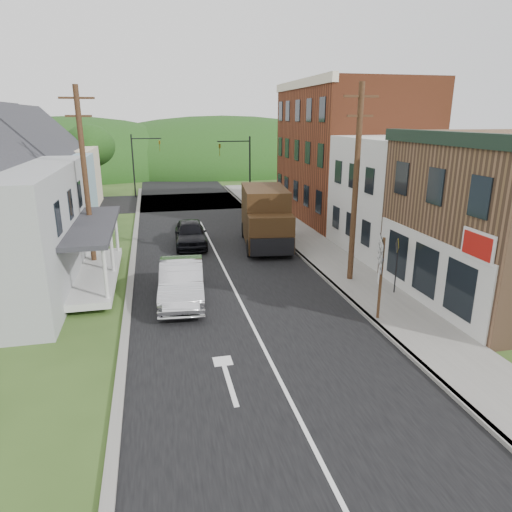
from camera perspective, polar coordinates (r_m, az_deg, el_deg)
ground at (r=17.62m, az=-0.62°, el=-8.40°), size 120.00×120.00×0.00m
road at (r=26.86m, az=-5.15°, el=0.58°), size 9.00×90.00×0.02m
cross_road at (r=43.36m, az=-8.26°, el=6.77°), size 60.00×9.00×0.02m
sidewalk_right at (r=26.39m, az=8.25°, el=0.34°), size 2.80×55.00×0.15m
curb_right at (r=25.95m, az=5.46°, el=0.15°), size 0.20×55.00×0.15m
curb_left at (r=24.76m, az=-15.22°, el=-1.25°), size 0.30×55.00×0.12m
storefront_white at (r=27.66m, az=19.50°, el=7.06°), size 8.00×7.00×6.50m
storefront_red at (r=35.80m, az=11.65°, el=12.55°), size 8.00×12.00×10.00m
house_blue at (r=33.67m, az=-26.19°, el=8.68°), size 7.14×8.16×7.28m
house_cream at (r=42.53m, az=-24.23°, el=10.31°), size 7.14×8.16×7.28m
utility_pole_right at (r=21.26m, az=12.35°, el=8.76°), size 1.60×0.26×9.00m
utility_pole_left at (r=23.95m, az=-20.55°, el=8.97°), size 1.60×0.26×9.00m
traffic_signal_right at (r=39.98m, az=-1.77°, el=11.52°), size 2.87×0.20×6.00m
traffic_signal_left at (r=46.23m, az=-14.27°, el=11.76°), size 2.87×0.20×6.00m
tree_left_d at (r=47.97m, az=-20.09°, el=12.79°), size 4.80×4.80×6.94m
forested_ridge at (r=71.04m, az=-10.23°, el=10.61°), size 90.00×30.00×16.00m
silver_sedan at (r=19.63m, az=-9.27°, el=-3.22°), size 2.19×5.28×1.70m
dark_sedan at (r=27.97m, az=-8.19°, el=2.80°), size 2.04×4.67×1.57m
delivery_van at (r=27.52m, az=1.21°, el=4.84°), size 3.28×6.51×3.49m
route_sign_cluster at (r=17.60m, az=15.30°, el=-1.29°), size 0.79×1.69×3.18m
warning_sign at (r=20.54m, az=17.18°, el=-0.22°), size 0.24×0.66×2.49m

